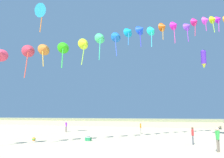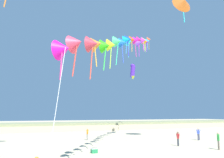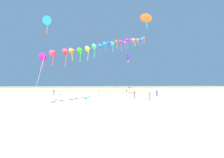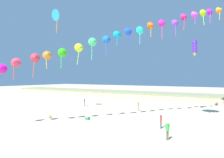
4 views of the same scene
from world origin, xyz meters
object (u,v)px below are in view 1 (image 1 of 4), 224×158
person_far_left (141,127)px  beach_ball (34,139)px  large_kite_low_lead (204,58)px  beach_cooler (88,139)px  person_near_right (218,138)px  large_kite_high_solo (42,11)px  person_far_right (193,134)px  person_near_left (66,126)px

person_far_left → beach_ball: bearing=-122.7°
large_kite_low_lead → beach_ball: size_ratio=7.40×
beach_cooler → person_far_left: bearing=75.2°
person_near_right → large_kite_high_solo: (-20.05, 5.03, 15.16)m
person_near_right → large_kite_low_lead: bearing=91.8°
person_near_right → person_far_right: person_near_right is taller
person_near_right → person_far_right: size_ratio=1.11×
person_near_right → large_kite_high_solo: 25.64m
large_kite_low_lead → beach_ball: large_kite_low_lead is taller
person_far_right → beach_ball: 15.56m
beach_cooler → beach_ball: beach_cooler is taller
person_near_left → person_far_right: bearing=-25.7°
person_near_left → person_far_left: bearing=3.7°
large_kite_low_lead → beach_cooler: bearing=-130.7°
large_kite_low_lead → person_far_left: bearing=-162.2°
person_near_left → person_far_left: (11.53, 0.74, -0.04)m
person_near_left → large_kite_high_solo: size_ratio=0.42×
person_near_left → beach_cooler: (8.75, -9.78, -0.73)m
person_near_right → beach_ball: (-17.21, 1.16, -0.82)m
large_kite_low_lead → large_kite_high_solo: bearing=-149.8°
person_near_left → large_kite_low_lead: (20.22, 3.54, 9.71)m
person_far_right → large_kite_high_solo: size_ratio=0.40×
person_near_right → large_kite_low_lead: 19.05m
person_far_left → person_near_left: bearing=-176.3°
large_kite_high_solo → beach_cooler: (8.08, -1.93, -15.95)m
person_near_left → beach_cooler: bearing=-48.2°
large_kite_high_solo → person_near_right: bearing=-14.1°
person_far_right → large_kite_high_solo: bearing=176.1°
person_far_right → person_far_left: bearing=126.7°
person_far_left → person_far_right: bearing=-53.3°
large_kite_low_lead → large_kite_high_solo: size_ratio=0.69×
person_near_right → large_kite_high_solo: size_ratio=0.44×
large_kite_high_solo → beach_cooler: bearing=-13.5°
person_far_right → beach_cooler: person_far_right is taller
person_near_left → person_near_right: (20.73, -12.88, 0.05)m
person_far_left → large_kite_low_lead: large_kite_low_lead is taller
person_near_left → person_near_right: size_ratio=0.95×
person_far_right → large_kite_high_solo: (-18.16, 1.22, 15.26)m
person_near_right → large_kite_high_solo: large_kite_high_solo is taller
person_near_left → person_far_right: person_near_left is taller
large_kite_high_solo → beach_cooler: size_ratio=6.77×
person_near_left → person_near_right: person_near_right is taller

